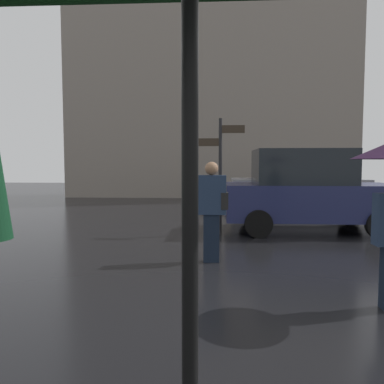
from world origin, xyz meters
The scene contains 6 objects.
ground_plane centered at (0.00, 0.00, 0.00)m, with size 60.00×60.00×0.00m, color black.
pedestrian_with_bag centered at (0.17, 3.40, 0.96)m, with size 0.52×0.24×1.69m.
parked_car_left centered at (2.96, 10.15, 1.00)m, with size 4.41×1.96×2.00m.
parked_car_right centered at (2.46, 6.47, 1.00)m, with size 4.09×2.02×2.00m.
street_signpost centered at (0.35, 5.96, 1.65)m, with size 1.08×0.08×2.71m.
building_block centered at (0.00, 16.55, 7.40)m, with size 14.29×2.36×14.80m, color gray.
Camera 1 is at (0.19, -2.92, 1.65)m, focal length 35.50 mm.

